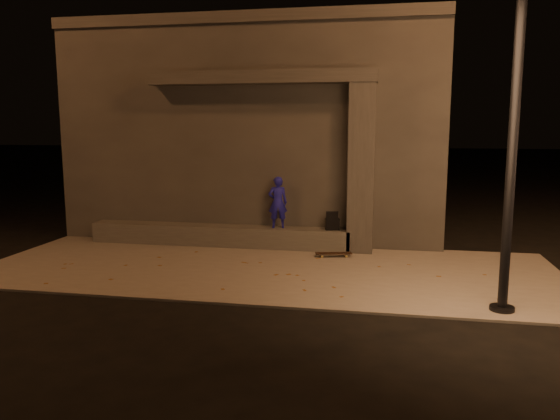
% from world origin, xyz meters
% --- Properties ---
extents(ground, '(120.00, 120.00, 0.00)m').
position_xyz_m(ground, '(0.00, 0.00, 0.00)').
color(ground, black).
rests_on(ground, ground).
extents(sidewalk, '(11.00, 4.40, 0.04)m').
position_xyz_m(sidewalk, '(0.00, 2.00, 0.02)').
color(sidewalk, slate).
rests_on(sidewalk, ground).
extents(building, '(9.00, 5.10, 5.22)m').
position_xyz_m(building, '(-1.00, 6.49, 2.61)').
color(building, '#3B3836').
rests_on(building, ground).
extents(ledge, '(6.00, 0.55, 0.45)m').
position_xyz_m(ledge, '(-1.50, 3.75, 0.27)').
color(ledge, '#4E4C47').
rests_on(ledge, sidewalk).
extents(column, '(0.55, 0.55, 3.60)m').
position_xyz_m(column, '(1.70, 3.75, 1.84)').
color(column, '#3B3836').
rests_on(column, sidewalk).
extents(canopy, '(5.00, 0.70, 0.28)m').
position_xyz_m(canopy, '(-0.50, 3.80, 3.78)').
color(canopy, '#3B3836').
rests_on(canopy, column).
extents(skateboarder, '(0.47, 0.35, 1.15)m').
position_xyz_m(skateboarder, '(-0.12, 3.75, 1.07)').
color(skateboarder, '#1C19A7').
rests_on(skateboarder, ledge).
extents(backpack, '(0.33, 0.25, 0.42)m').
position_xyz_m(backpack, '(1.10, 3.75, 0.63)').
color(backpack, black).
rests_on(backpack, ledge).
extents(skateboard, '(0.79, 0.37, 0.08)m').
position_xyz_m(skateboard, '(1.20, 3.10, 0.11)').
color(skateboard, black).
rests_on(skateboard, sidewalk).
extents(street_lamp_0, '(0.36, 0.36, 7.66)m').
position_xyz_m(street_lamp_0, '(3.96, 0.25, 4.32)').
color(street_lamp_0, black).
rests_on(street_lamp_0, ground).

